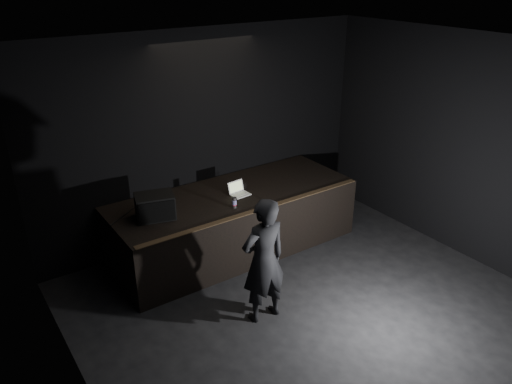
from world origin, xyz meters
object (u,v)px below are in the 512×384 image
Objects in this scene: person at (264,261)px; stage_monitor at (155,206)px; laptop at (238,191)px; beer_can at (234,203)px; stage_riser at (234,221)px.

stage_monitor is at bearing -65.13° from person.
beer_can is (-0.31, -0.37, 0.03)m from laptop.
stage_riser is 0.56m from laptop.
person reaches higher than laptop.
person is (-0.38, -1.31, -0.20)m from beer_can.
person is at bearing -117.54° from laptop.
person reaches higher than stage_monitor.
stage_monitor is 1.86m from person.
stage_monitor reaches higher than laptop.
beer_can is at bearing -2.53° from stage_monitor.
stage_monitor reaches higher than stage_riser.
laptop is 0.49m from beer_can.
beer_can is at bearing -120.06° from stage_riser.
laptop reaches higher than beer_can.
stage_riser is 6.35× the size of stage_monitor.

